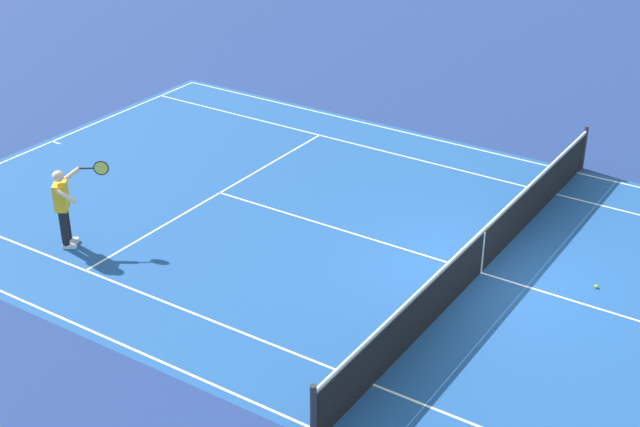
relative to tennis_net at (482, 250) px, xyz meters
name	(u,v)px	position (x,y,z in m)	size (l,w,h in m)	color
ground_plane	(480,273)	(0.00, 0.00, -0.49)	(60.00, 60.00, 0.00)	navy
court_slab	(480,273)	(0.00, 0.00, -0.49)	(24.20, 11.40, 0.00)	#1E4C93
court_line_markings	(480,272)	(0.00, 0.00, -0.49)	(23.85, 11.05, 0.01)	white
tennis_net	(482,250)	(0.00, 0.00, 0.00)	(0.10, 11.70, 1.08)	#2D2D33
tennis_player_near	(64,204)	(7.43, 3.56, 0.44)	(0.77, 1.07, 1.70)	black
tennis_ball	(596,286)	(-2.04, -0.67, -0.46)	(0.07, 0.07, 0.07)	#CCE01E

